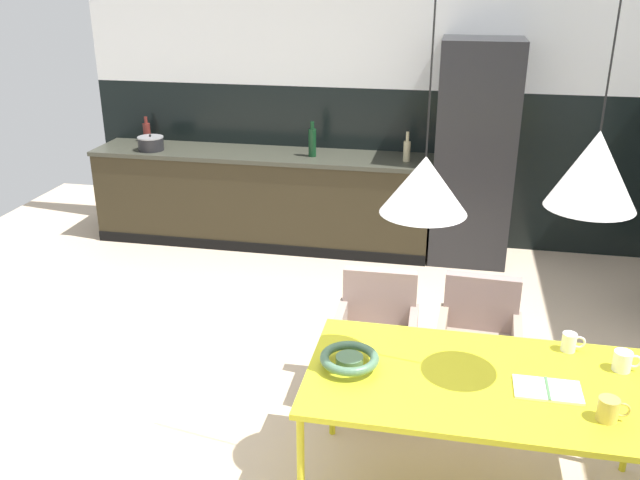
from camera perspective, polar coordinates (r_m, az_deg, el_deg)
ground_plane at (r=4.08m, az=1.47°, el=-16.44°), size 8.61×8.61×0.00m
back_wall_splashback_dark at (r=6.67m, az=6.43°, el=6.21°), size 6.06×0.12×1.50m
back_wall_panel_upper at (r=6.44m, az=7.02°, el=19.16°), size 6.06×0.12×1.50m
kitchen_counter at (r=6.64m, az=-4.89°, el=3.55°), size 3.27×0.63×0.91m
refrigerator_column at (r=6.24m, az=12.88°, el=7.08°), size 0.69×0.60×2.00m
dining_table at (r=3.36m, az=13.67°, el=-11.98°), size 1.68×0.89×0.73m
armchair_by_stool at (r=4.27m, az=13.28°, el=-7.18°), size 0.51×0.49×0.79m
armchair_near_window at (r=4.19m, az=4.85°, el=-6.82°), size 0.50×0.48×0.81m
fruit_bowl at (r=3.31m, az=2.50°, el=-10.00°), size 0.29×0.29×0.07m
open_book at (r=3.33m, az=18.63°, el=-11.86°), size 0.30×0.19×0.02m
mug_dark_espresso at (r=3.21m, az=23.18°, el=-13.00°), size 0.14×0.09×0.11m
mug_glass_clear at (r=3.67m, az=20.32°, el=-8.07°), size 0.12×0.07×0.10m
mug_white_ceramic at (r=3.59m, az=24.19°, el=-9.29°), size 0.13×0.09×0.10m
cooking_pot at (r=6.76m, az=-14.07°, el=7.90°), size 0.25×0.25×0.16m
bottle_vinegar_dark at (r=6.21m, az=7.34°, el=7.53°), size 0.06×0.06×0.27m
bottle_wine_green at (r=7.12m, az=-14.39°, el=8.85°), size 0.07×0.07×0.25m
bottle_oil_tall at (r=6.32m, az=-0.65°, el=8.29°), size 0.07×0.07×0.33m
pendant_lamp_over_table_near at (r=2.96m, az=8.80°, el=4.64°), size 0.38×0.38×1.41m
pendant_lamp_over_table_far at (r=2.94m, az=22.14°, el=5.53°), size 0.36×0.36×1.33m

